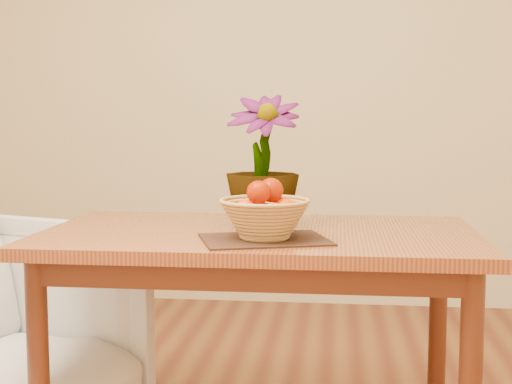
# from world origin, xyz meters

# --- Properties ---
(wall_back) EXTENTS (4.00, 0.02, 2.70)m
(wall_back) POSITION_xyz_m (0.00, 2.25, 1.35)
(wall_back) COLOR beige
(wall_back) RESTS_ON floor
(table) EXTENTS (1.40, 0.80, 0.75)m
(table) POSITION_xyz_m (0.00, 0.30, 0.66)
(table) COLOR brown
(table) RESTS_ON floor
(placemat) EXTENTS (0.43, 0.38, 0.01)m
(placemat) POSITION_xyz_m (0.04, 0.12, 0.75)
(placemat) COLOR #311B12
(placemat) RESTS_ON table
(wicker_basket) EXTENTS (0.27, 0.27, 0.11)m
(wicker_basket) POSITION_xyz_m (0.04, 0.12, 0.81)
(wicker_basket) COLOR tan
(wicker_basket) RESTS_ON placemat
(orange_pile) EXTENTS (0.18, 0.17, 0.13)m
(orange_pile) POSITION_xyz_m (0.04, 0.12, 0.87)
(orange_pile) COLOR red
(orange_pile) RESTS_ON wicker_basket
(potted_plant) EXTENTS (0.25, 0.25, 0.44)m
(potted_plant) POSITION_xyz_m (0.00, 0.38, 0.97)
(potted_plant) COLOR #184D16
(potted_plant) RESTS_ON table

